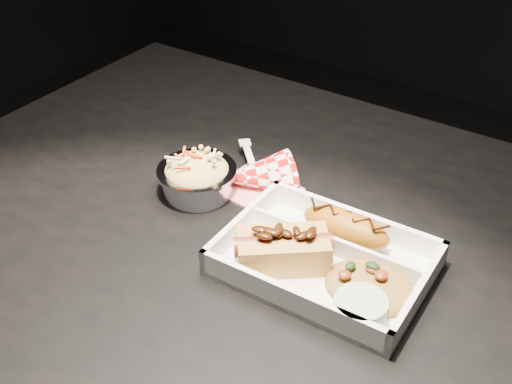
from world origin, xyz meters
TOP-DOWN VIEW (x-y plane):
  - dining_table at (0.00, 0.00)m, footprint 1.20×0.80m
  - food_tray at (0.06, -0.04)m, footprint 0.25×0.19m
  - fried_pastry at (0.06, 0.02)m, footprint 0.12×0.05m
  - hotdog at (0.01, -0.06)m, footprint 0.12×0.11m
  - fried_rice_mound at (0.12, -0.05)m, footprint 0.11×0.09m
  - cupcake_liner at (0.13, -0.10)m, footprint 0.06×0.06m
  - foil_coleslaw_cup at (-0.17, 0.01)m, footprint 0.11×0.11m
  - napkin_fork at (-0.11, 0.07)m, footprint 0.15×0.15m

SIDE VIEW (x-z plane):
  - dining_table at x=0.00m, z-range 0.28..1.03m
  - food_tray at x=0.06m, z-range 0.74..0.78m
  - napkin_fork at x=-0.11m, z-range 0.72..0.82m
  - cupcake_liner at x=0.13m, z-range 0.76..0.79m
  - fried_rice_mound at x=0.12m, z-range 0.76..0.79m
  - fried_pastry at x=0.06m, z-range 0.76..0.80m
  - foil_coleslaw_cup at x=-0.17m, z-range 0.75..0.81m
  - hotdog at x=0.01m, z-range 0.75..0.81m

